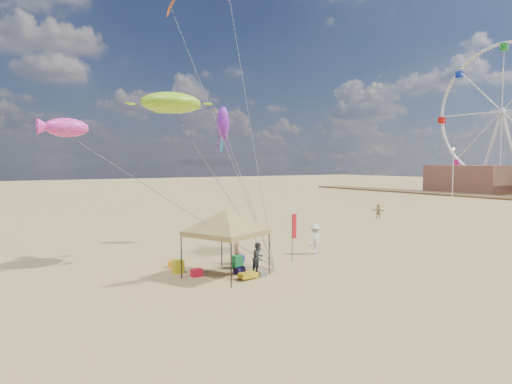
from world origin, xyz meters
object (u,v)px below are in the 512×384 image
at_px(canopy_tent, 226,212).
at_px(person_near_c, 315,239).
at_px(feather_flag, 294,229).
at_px(ferris_wheel, 502,118).
at_px(person_near_a, 237,249).
at_px(person_near_b, 258,258).
at_px(person_far_c, 378,211).
at_px(chair_yellow, 178,266).
at_px(lamp_north, 453,164).
at_px(beach_cart, 248,275).
at_px(cooler_red, 197,273).
at_px(chair_green, 237,262).
at_px(cooler_blue, 239,259).

height_order(canopy_tent, person_near_c, canopy_tent).
bearing_deg(canopy_tent, feather_flag, 8.86).
height_order(feather_flag, ferris_wheel, ferris_wheel).
height_order(person_near_a, person_near_b, person_near_a).
height_order(person_near_c, person_far_c, person_near_c).
distance_m(chair_yellow, lamp_north, 64.92).
distance_m(lamp_north, ferris_wheel, 19.08).
relative_size(person_near_a, person_near_b, 1.08).
bearing_deg(beach_cart, person_near_a, 67.80).
bearing_deg(ferris_wheel, cooler_red, -161.30).
relative_size(canopy_tent, person_near_c, 3.09).
xyz_separation_m(person_near_c, person_far_c, (17.47, 10.25, -0.20)).
bearing_deg(person_far_c, beach_cart, -81.67).
bearing_deg(chair_green, beach_cart, -108.16).
distance_m(feather_flag, person_near_b, 3.58).
bearing_deg(person_near_a, beach_cart, 29.84).
relative_size(person_near_c, ferris_wheel, 0.07).
bearing_deg(beach_cart, person_near_c, 22.80).
xyz_separation_m(canopy_tent, chair_yellow, (-1.75, 1.94, -2.91)).
distance_m(cooler_red, chair_yellow, 1.28).
height_order(person_near_c, ferris_wheel, ferris_wheel).
xyz_separation_m(cooler_red, chair_green, (2.62, 0.38, 0.16)).
bearing_deg(chair_yellow, beach_cart, -52.11).
bearing_deg(chair_green, cooler_red, -171.68).
distance_m(person_near_a, person_near_c, 5.46).
bearing_deg(ferris_wheel, chair_yellow, -162.19).
bearing_deg(person_near_a, cooler_red, -15.13).
xyz_separation_m(chair_green, person_near_a, (0.57, 0.96, 0.52)).
distance_m(person_near_a, lamp_north, 61.40).
bearing_deg(person_far_c, person_near_a, -86.74).
bearing_deg(lamp_north, chair_green, -156.89).
relative_size(cooler_red, cooler_blue, 1.00).
height_order(cooler_blue, ferris_wheel, ferris_wheel).
distance_m(chair_green, ferris_wheel, 79.63).
relative_size(cooler_blue, person_near_b, 0.34).
xyz_separation_m(cooler_blue, person_far_c, (22.56, 9.51, 0.56)).
distance_m(cooler_blue, person_near_b, 2.96).
distance_m(person_near_a, person_far_c, 24.95).
bearing_deg(person_near_b, lamp_north, 2.57).
bearing_deg(canopy_tent, cooler_red, 148.52).
xyz_separation_m(cooler_red, cooler_blue, (3.54, 1.71, 0.00)).
xyz_separation_m(feather_flag, person_near_c, (2.44, 0.97, -0.94)).
height_order(chair_green, ferris_wheel, ferris_wheel).
xyz_separation_m(chair_green, ferris_wheel, (74.14, 25.61, 13.74)).
bearing_deg(lamp_north, person_near_b, -155.48).
bearing_deg(cooler_red, person_near_c, 6.39).
xyz_separation_m(chair_yellow, person_near_a, (3.68, 0.17, 0.52)).
relative_size(canopy_tent, lamp_north, 0.72).
bearing_deg(person_near_b, beach_cart, -168.10).
bearing_deg(feather_flag, cooler_red, 179.97).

